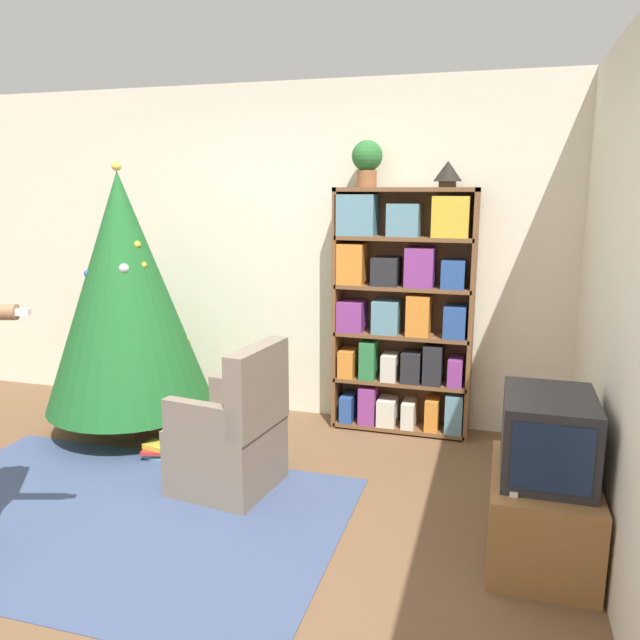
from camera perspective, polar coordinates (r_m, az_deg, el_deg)
The scene contains 12 objects.
ground_plane at distance 3.40m, azimuth -13.03°, elevation -20.55°, with size 14.00×14.00×0.00m, color brown.
wall_back at distance 4.95m, azimuth -1.11°, elevation 6.03°, with size 8.00×0.10×2.60m.
area_rug at distance 3.86m, azimuth -18.59°, elevation -16.68°, with size 2.59×1.71×0.01m.
bookshelf at distance 4.63m, azimuth 7.45°, elevation 1.03°, with size 1.02×0.27×1.82m.
tv_stand at distance 3.42m, azimuth 19.59°, elevation -16.51°, with size 0.50×0.75×0.44m.
television at distance 3.25m, azimuth 20.12°, elevation -9.93°, with size 0.42×0.55×0.41m.
game_remote at distance 3.11m, azimuth 17.28°, elevation -14.56°, with size 0.04×0.12×0.02m.
christmas_tree at distance 4.74m, azimuth -17.43°, elevation 2.43°, with size 1.21×1.21×2.00m.
armchair at distance 3.89m, azimuth -8.03°, elevation -10.68°, with size 0.64×0.63×0.92m.
potted_plant at distance 4.60m, azimuth 4.33°, elevation 14.38°, with size 0.22×0.22×0.33m.
table_lamp at distance 4.51m, azimuth 11.61°, elevation 13.09°, with size 0.20×0.20×0.18m.
book_pile_near_tree at distance 4.49m, azimuth -14.63°, elevation -11.50°, with size 0.22×0.19×0.10m.
Camera 1 is at (1.47, -2.48, 1.82)m, focal length 35.00 mm.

